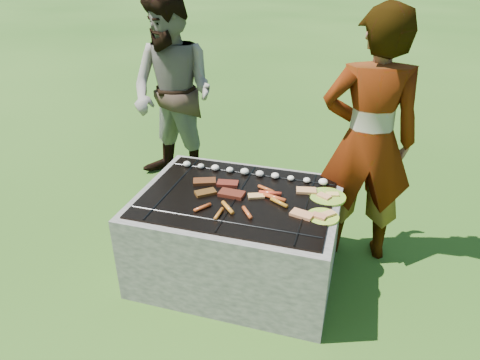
# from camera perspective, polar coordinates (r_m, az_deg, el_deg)

# --- Properties ---
(lawn) EXTENTS (60.00, 60.00, 0.00)m
(lawn) POSITION_cam_1_polar(r_m,az_deg,el_deg) (3.13, -0.27, -11.84)
(lawn) COLOR #214912
(lawn) RESTS_ON ground
(fire_pit) EXTENTS (1.30, 1.00, 0.62)m
(fire_pit) POSITION_cam_1_polar(r_m,az_deg,el_deg) (2.96, -0.28, -7.62)
(fire_pit) COLOR gray
(fire_pit) RESTS_ON ground
(mushrooms) EXTENTS (1.06, 0.06, 0.04)m
(mushrooms) POSITION_cam_1_polar(r_m,az_deg,el_deg) (3.03, 1.77, 0.98)
(mushrooms) COLOR beige
(mushrooms) RESTS_ON fire_pit
(pork_slabs) EXTENTS (0.40, 0.28, 0.02)m
(pork_slabs) POSITION_cam_1_polar(r_m,az_deg,el_deg) (2.85, -2.89, -1.05)
(pork_slabs) COLOR brown
(pork_slabs) RESTS_ON fire_pit
(sausages) EXTENTS (0.55, 0.48, 0.03)m
(sausages) POSITION_cam_1_polar(r_m,az_deg,el_deg) (2.69, 1.73, -2.91)
(sausages) COLOR #D15B22
(sausages) RESTS_ON fire_pit
(bread_on_grate) EXTENTS (0.45, 0.40, 0.02)m
(bread_on_grate) POSITION_cam_1_polar(r_m,az_deg,el_deg) (2.72, 7.26, -2.81)
(bread_on_grate) COLOR tan
(bread_on_grate) RESTS_ON fire_pit
(plate_far) EXTENTS (0.30, 0.30, 0.03)m
(plate_far) POSITION_cam_1_polar(r_m,az_deg,el_deg) (2.83, 11.57, -2.19)
(plate_far) COLOR gold
(plate_far) RESTS_ON fire_pit
(plate_near) EXTENTS (0.20, 0.20, 0.03)m
(plate_near) POSITION_cam_1_polar(r_m,az_deg,el_deg) (2.62, 10.98, -4.79)
(plate_near) COLOR yellow
(plate_near) RESTS_ON fire_pit
(cook) EXTENTS (0.70, 0.51, 1.77)m
(cook) POSITION_cam_1_polar(r_m,az_deg,el_deg) (3.00, 16.70, 4.87)
(cook) COLOR gray
(cook) RESTS_ON ground
(bystander) EXTENTS (1.00, 0.87, 1.76)m
(bystander) POSITION_cam_1_polar(r_m,az_deg,el_deg) (4.01, -8.91, 11.22)
(bystander) COLOR gray
(bystander) RESTS_ON ground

